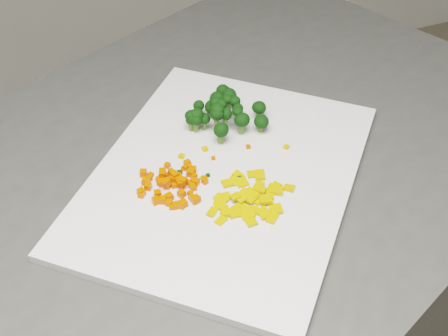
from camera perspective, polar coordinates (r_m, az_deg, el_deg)
name	(u,v)px	position (r m, az deg, el deg)	size (l,w,h in m)	color
counter_block	(222,320)	(1.30, -0.17, -13.74)	(1.08, 0.76, 0.90)	#40403D
cutting_board	(224,176)	(0.91, 0.00, -0.75)	(0.47, 0.36, 0.01)	white
carrot_pile	(173,179)	(0.88, -4.64, -1.04)	(0.10, 0.10, 0.03)	#E64202
pepper_pile	(250,194)	(0.87, 2.38, -2.39)	(0.12, 0.12, 0.02)	#D69A0B
broccoli_pile	(226,110)	(0.98, 0.22, 5.33)	(0.12, 0.12, 0.06)	black
carrot_cube_0	(175,175)	(0.89, -4.52, -0.68)	(0.01, 0.01, 0.01)	#E64202
carrot_cube_1	(174,185)	(0.89, -4.60, -1.59)	(0.01, 0.01, 0.01)	#E64202
carrot_cube_2	(191,173)	(0.90, -3.06, -0.46)	(0.01, 0.01, 0.01)	#E64202
carrot_cube_3	(179,176)	(0.89, -4.12, -0.71)	(0.01, 0.01, 0.01)	#E64202
carrot_cube_4	(156,201)	(0.87, -6.25, -2.99)	(0.01, 0.01, 0.01)	#E64202
carrot_cube_5	(161,183)	(0.89, -5.74, -1.35)	(0.01, 0.01, 0.01)	#E64202
carrot_cube_6	(168,186)	(0.89, -5.18, -1.63)	(0.01, 0.01, 0.01)	#E64202
carrot_cube_7	(205,181)	(0.89, -1.75, -1.23)	(0.01, 0.01, 0.01)	#E64202
carrot_cube_8	(167,165)	(0.92, -5.20, 0.25)	(0.01, 0.01, 0.01)	#E64202
carrot_cube_9	(160,179)	(0.90, -5.88, -1.05)	(0.01, 0.01, 0.01)	#E64202
carrot_cube_10	(169,203)	(0.86, -5.05, -3.17)	(0.01, 0.01, 0.01)	#E64202
carrot_cube_11	(171,172)	(0.90, -4.85, -0.33)	(0.01, 0.01, 0.01)	#E64202
carrot_cube_12	(185,181)	(0.89, -3.62, -1.19)	(0.01, 0.01, 0.01)	#E64202
carrot_cube_13	(182,194)	(0.87, -3.89, -2.36)	(0.01, 0.01, 0.01)	#E64202
carrot_cube_14	(158,194)	(0.88, -6.09, -2.37)	(0.01, 0.01, 0.01)	#E64202
carrot_cube_15	(164,183)	(0.88, -5.47, -1.42)	(0.01, 0.01, 0.01)	#E64202
carrot_cube_16	(193,188)	(0.88, -2.83, -1.80)	(0.01, 0.01, 0.01)	#E64202
carrot_cube_17	(163,200)	(0.87, -5.62, -2.93)	(0.01, 0.01, 0.01)	#E64202
carrot_cube_18	(164,174)	(0.89, -5.54, -0.59)	(0.01, 0.01, 0.01)	#E64202
carrot_cube_19	(183,203)	(0.86, -3.74, -3.26)	(0.01, 0.01, 0.01)	#E64202
carrot_cube_20	(204,178)	(0.90, -1.80, -0.96)	(0.01, 0.01, 0.01)	#E64202
carrot_cube_21	(151,175)	(0.91, -6.73, -0.64)	(0.01, 0.01, 0.01)	#E64202
carrot_cube_22	(182,205)	(0.86, -3.91, -3.38)	(0.01, 0.01, 0.01)	#E64202
carrot_cube_23	(183,181)	(0.88, -3.79, -1.21)	(0.01, 0.01, 0.01)	#E64202
carrot_cube_24	(179,181)	(0.88, -4.12, -1.22)	(0.01, 0.01, 0.01)	#E64202
carrot_cube_25	(162,174)	(0.89, -5.68, -0.54)	(0.01, 0.01, 0.01)	#E64202
carrot_cube_26	(149,179)	(0.90, -6.87, -0.97)	(0.01, 0.01, 0.01)	#E64202
carrot_cube_27	(146,182)	(0.90, -7.16, -1.24)	(0.01, 0.01, 0.01)	#E64202
carrot_cube_28	(192,185)	(0.89, -2.98, -1.56)	(0.01, 0.01, 0.01)	#E64202
carrot_cube_29	(169,201)	(0.87, -5.01, -3.02)	(0.01, 0.01, 0.01)	#E64202
carrot_cube_30	(159,182)	(0.89, -5.92, -1.32)	(0.01, 0.01, 0.01)	#E64202
carrot_cube_31	(195,200)	(0.86, -2.68, -2.91)	(0.01, 0.01, 0.01)	#E64202
carrot_cube_32	(172,207)	(0.86, -4.82, -3.60)	(0.01, 0.01, 0.01)	#E64202
carrot_cube_33	(188,166)	(0.92, -3.28, 0.19)	(0.01, 0.01, 0.01)	#E64202
carrot_cube_34	(180,183)	(0.88, -4.03, -1.40)	(0.01, 0.01, 0.01)	#E64202
carrot_cube_35	(193,170)	(0.91, -2.86, -0.19)	(0.01, 0.01, 0.01)	#E64202
carrot_cube_36	(176,205)	(0.86, -4.42, -3.42)	(0.01, 0.01, 0.01)	#E64202
carrot_cube_37	(192,197)	(0.87, -2.98, -2.69)	(0.01, 0.01, 0.01)	#E64202
carrot_cube_38	(196,182)	(0.89, -2.61, -1.30)	(0.01, 0.01, 0.01)	#E64202
carrot_cube_39	(163,172)	(0.91, -5.64, -0.38)	(0.01, 0.01, 0.01)	#E64202
carrot_cube_40	(188,182)	(0.89, -3.31, -1.31)	(0.01, 0.01, 0.01)	#E64202
carrot_cube_41	(167,182)	(0.88, -5.26, -1.25)	(0.01, 0.01, 0.01)	#E64202
carrot_cube_42	(173,179)	(0.89, -4.70, -0.97)	(0.01, 0.01, 0.01)	#E64202
carrot_cube_43	(167,175)	(0.91, -5.22, -0.66)	(0.01, 0.01, 0.01)	#E64202
carrot_cube_44	(148,186)	(0.89, -6.96, -1.67)	(0.01, 0.01, 0.01)	#E64202
carrot_cube_45	(143,173)	(0.91, -7.38, -0.46)	(0.01, 0.01, 0.01)	#E64202
carrot_cube_46	(187,163)	(0.92, -3.36, 0.44)	(0.01, 0.01, 0.01)	#E64202
carrot_cube_47	(193,180)	(0.90, -2.85, -1.13)	(0.01, 0.01, 0.01)	#E64202
carrot_cube_48	(196,199)	(0.87, -2.57, -2.87)	(0.01, 0.01, 0.01)	#E64202
carrot_cube_49	(182,183)	(0.88, -3.90, -1.42)	(0.01, 0.01, 0.01)	#E64202
carrot_cube_50	(194,176)	(0.90, -2.77, -0.73)	(0.01, 0.01, 0.01)	#E64202
carrot_cube_51	(141,195)	(0.88, -7.57, -2.44)	(0.01, 0.01, 0.01)	#E64202
carrot_cube_52	(190,193)	(0.88, -3.12, -2.30)	(0.01, 0.01, 0.01)	#E64202
carrot_cube_53	(169,197)	(0.87, -5.04, -2.65)	(0.01, 0.01, 0.01)	#E64202
carrot_cube_54	(141,192)	(0.88, -7.58, -2.18)	(0.01, 0.01, 0.01)	#E64202
carrot_cube_55	(148,187)	(0.89, -6.96, -1.69)	(0.01, 0.01, 0.01)	#E64202
carrot_cube_56	(178,179)	(0.89, -4.27, -0.99)	(0.01, 0.01, 0.01)	#E64202
carrot_cube_57	(185,168)	(0.92, -3.56, 0.03)	(0.01, 0.01, 0.01)	#E64202
pepper_chunk_0	(235,196)	(0.86, 1.03, -2.62)	(0.01, 0.01, 0.00)	#D69A0B
pepper_chunk_1	(250,221)	(0.84, 2.39, -4.83)	(0.02, 0.01, 0.00)	#D69A0B
pepper_chunk_2	(276,209)	(0.86, 4.76, -3.78)	(0.02, 0.02, 0.00)	#D69A0B
pepper_chunk_3	(238,175)	(0.90, 1.28, -0.65)	(0.01, 0.01, 0.00)	#D69A0B
pepper_chunk_4	(266,199)	(0.86, 3.86, -2.89)	(0.02, 0.02, 0.00)	#D69A0B
pepper_chunk_5	(212,212)	(0.85, -1.09, -4.04)	(0.02, 0.01, 0.00)	#D69A0B
pepper_chunk_6	(264,213)	(0.85, 3.68, -4.14)	(0.01, 0.01, 0.01)	#D69A0B
pepper_chunk_7	(255,199)	(0.87, 2.87, -2.88)	(0.02, 0.02, 0.00)	#D69A0B
pepper_chunk_8	(289,188)	(0.89, 5.97, -1.81)	(0.02, 0.01, 0.00)	#D69A0B
pepper_chunk_9	(226,196)	(0.87, 0.16, -2.62)	(0.01, 0.01, 0.00)	#D69A0B
pepper_chunk_10	(273,188)	(0.89, 4.47, -1.88)	(0.02, 0.02, 0.00)	#D69A0B
pepper_chunk_11	(240,197)	(0.86, 1.50, -2.71)	(0.01, 0.02, 0.00)	#D69A0B
pepper_chunk_12	(240,213)	(0.85, 1.47, -4.11)	(0.02, 0.01, 0.00)	#D69A0B
pepper_chunk_13	(259,185)	(0.88, 3.20, -1.59)	(0.02, 0.01, 0.00)	#D69A0B
pepper_chunk_14	(252,174)	(0.91, 2.61, -0.58)	(0.01, 0.01, 0.00)	#D69A0B
pepper_chunk_15	(272,218)	(0.85, 4.42, -4.58)	(0.02, 0.01, 0.00)	#D69A0B
pepper_chunk_16	(225,211)	(0.85, 0.13, -3.97)	(0.02, 0.01, 0.00)	#D69A0B
pepper_chunk_17	(235,182)	(0.89, 1.04, -1.27)	(0.02, 0.02, 0.00)	#D69A0B
pepper_chunk_18	(254,210)	(0.85, 2.77, -3.87)	(0.01, 0.02, 0.00)	#D69A0B
pepper_chunk_19	(251,198)	(0.87, 2.46, -2.73)	(0.02, 0.02, 0.00)	#D69A0B
pepper_chunk_20	(260,175)	(0.90, 3.30, -0.64)	(0.02, 0.01, 0.01)	#D69A0B
pepper_chunk_21	(247,214)	(0.85, 2.13, -4.20)	(0.02, 0.02, 0.00)	#D69A0B
pepper_chunk_22	(220,205)	(0.86, -0.40, -3.41)	(0.02, 0.02, 0.00)	#D69A0B
pepper_chunk_23	(221,199)	(0.87, -0.26, -2.83)	(0.02, 0.01, 0.00)	#D69A0B
pepper_chunk_24	(259,189)	(0.88, 3.23, -1.95)	(0.02, 0.01, 0.00)	#D69A0B
pepper_chunk_25	(242,182)	(0.89, 1.65, -1.33)	(0.02, 0.02, 0.00)	#D69A0B
pepper_chunk_26	(247,194)	(0.87, 2.12, -2.37)	(0.02, 0.01, 0.00)	#D69A0B
pepper_chunk_27	(263,212)	(0.85, 3.60, -4.04)	(0.02, 0.01, 0.00)	#D69A0B
pepper_chunk_28	(241,208)	(0.86, 1.53, -3.67)	(0.02, 0.02, 0.00)	#D69A0B
pepper_chunk_29	(270,195)	(0.88, 4.19, -2.43)	(0.02, 0.01, 0.00)	#D69A0B
pepper_chunk_30	(252,193)	(0.87, 2.59, -2.28)	(0.02, 0.01, 0.00)	#D69A0B
pepper_chunk_31	(265,215)	(0.85, 3.78, -4.28)	(0.02, 0.01, 0.00)	#D69A0B
pepper_chunk_32	(276,190)	(0.88, 4.81, -2.06)	(0.02, 0.02, 0.01)	#D69A0B
pepper_chunk_33	(233,213)	(0.85, 0.86, -4.14)	(0.01, 0.02, 0.01)	#D69A0B
pepper_chunk_34	(276,185)	(0.89, 4.78, -1.60)	(0.01, 0.01, 0.00)	#D69A0B
pepper_chunk_35	(219,199)	(0.87, -0.45, -2.85)	(0.01, 0.01, 0.00)	#D69A0B
pepper_chunk_36	(227,183)	(0.89, 0.25, -1.42)	(0.01, 0.02, 0.00)	#D69A0B
pepper_chunk_37	(221,221)	(0.84, -0.30, -4.83)	(0.02, 0.01, 0.00)	#D69A0B
broccoli_floret_0	(193,121)	(0.98, -2.86, 4.33)	(0.03, 0.03, 0.03)	black
broccoli_floret_1	(221,134)	(0.95, -0.31, 3.12)	(0.03, 0.03, 0.03)	black
broccoli_floret_2	(241,124)	(0.97, 1.60, 4.05)	(0.04, 0.04, 0.04)	black
broccoli_floret_3	(216,105)	(0.99, -0.73, 5.74)	(0.03, 0.03, 0.03)	black
broccoli_floret_4	(225,95)	(1.04, 0.05, 6.70)	(0.03, 0.03, 0.03)	black
broccoli_floret_5	(261,124)	(0.98, 3.38, 4.03)	(0.03, 0.03, 0.03)	black
broccoli_floret_6	(196,124)	(0.98, -2.59, 4.07)	(0.03, 0.03, 0.03)	black
broccoli_floret_7	(199,109)	(1.01, -2.34, 5.39)	(0.02, 0.02, 0.03)	black
broccoli_floret_8	(258,111)	(1.00, 3.17, 5.26)	(0.03, 0.03, 0.03)	black
broccoli_floret_9	(237,116)	(0.97, 1.21, 4.80)	(0.02, 0.02, 0.03)	black
broccoli_floret_10	(217,117)	(0.96, -0.68, 4.69)	(0.03, 0.03, 0.03)	black
broccoli_floret_11	(196,120)	(0.98, -2.55, 4.41)	(0.03, 0.03, 0.04)	black
broccoli_floret_12	(237,112)	(0.98, 1.23, 5.11)	(0.02, 0.02, 0.03)	black
broccoli_floret_13	(234,106)	(0.99, 0.95, 5.69)	(0.03, 0.03, 0.03)	black
broccoli_floret_14	(221,108)	(0.98, -0.25, 5.47)	(0.02, 0.02, 0.03)	black
broccoli_floret_15	(217,114)	(0.96, -0.66, 4.95)	(0.03, 0.03, 0.04)	black
broccoli_floret_16	(227,104)	(0.99, 0.29, 5.88)	(0.02, 0.02, 0.03)	black
broccoli_floret_17	(229,99)	(1.02, 0.43, 6.30)	(0.03, 0.03, 0.03)	black
broccoli_floret_18	(225,117)	(0.97, 0.13, 4.68)	(0.03, 0.03, 0.03)	black
broccoli_floret_19	(212,109)	(1.01, -1.10, 5.41)	(0.04, 0.04, 0.03)	black
broccoli_floret_20	(193,121)	(0.98, -2.82, 4.29)	(0.03, 0.03, 0.03)	black
broccoli_floret_21	(191,120)	(0.98, -3.03, 4.36)	(0.03, 0.03, 0.03)	black
broccoli_floret_22	(222,94)	(1.04, -0.17, 6.75)	(0.03, 0.03, 0.03)	black
broccoli_floret_23	(217,103)	(1.02, -0.65, 6.01)	(0.04, 0.04, 0.03)	black
broccoli_floret_24	(191,124)	(0.98, -3.05, 4.08)	(0.02, 0.02, 0.03)	black
broccoli_floret_25	(204,122)	(0.98, -1.81, 4.20)	(0.02, 0.02, 0.03)	black
stray_bit_0	(203,178)	(0.90, -1.98, -0.92)	(0.01, 0.01, 0.00)	#D69A0B
stray_bit_1	(248,147)	(0.95, 2.23, 1.96)	(0.01, 0.01, 0.00)	#E64202
stray_bit_2	(208,175)	(0.90, -1.48, -0.67)	(0.01, 0.01, 0.00)	black
stray_bit_3	(222,213)	(0.85, -0.18, -4.09)	(0.01, 0.01, 0.00)	#D69A0B
stray_bit_4	(260,195)	(0.87, 3.33, -2.53)	(0.01, 0.01, 0.00)	#D69A0B
stray_bit_5	(239,178)	(0.90, 1.41, -0.93)	(0.01, 0.01, 0.00)	black
stray_bit_6	(179,173)	(0.91, -4.13, -0.47)	(0.01, 0.01, 0.01)	black
stray_bit_7	(286,147)	(0.96, 5.72, 1.94)	(0.01, 0.01, 0.01)	#D69A0B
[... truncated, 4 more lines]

